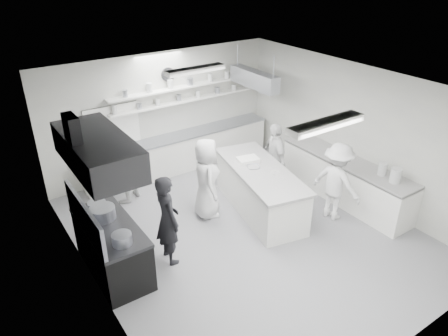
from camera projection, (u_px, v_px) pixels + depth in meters
floor at (245, 232)px, 8.59m from camera, size 6.00×7.00×0.02m
ceiling at (249, 88)px, 7.19m from camera, size 6.00×7.00×0.02m
wall_back at (162, 113)px, 10.46m from camera, size 6.00×0.04×3.00m
wall_front at (413, 272)px, 5.32m from camera, size 6.00×0.04×3.00m
wall_left at (89, 217)px, 6.40m from camera, size 0.04×7.00×3.00m
wall_right at (355, 132)px, 9.38m from camera, size 0.04×7.00×3.00m
stove at (113, 249)px, 7.38m from camera, size 0.80×1.80×0.90m
exhaust_hood at (98, 151)px, 6.50m from camera, size 0.85×2.00×0.50m
back_counter at (181, 152)px, 10.87m from camera, size 5.00×0.60×0.92m
shelf_lower at (189, 100)px, 10.60m from camera, size 4.20×0.26×0.04m
shelf_upper at (188, 86)px, 10.44m from camera, size 4.20×0.26×0.04m
pass_through_window at (112, 126)px, 9.82m from camera, size 1.30×0.04×1.00m
wall_clock at (168, 74)px, 10.09m from camera, size 0.32×0.05×0.32m
right_counter at (345, 180)px, 9.54m from camera, size 0.74×3.30×0.94m
pot_rack at (254, 79)px, 10.28m from camera, size 0.30×1.60×0.40m
light_fixture_front at (326, 124)px, 5.90m from camera, size 1.30×0.25×0.10m
light_fixture_rear at (195, 70)px, 8.55m from camera, size 1.30×0.25×0.10m
prep_island at (260, 191)px, 9.11m from camera, size 1.47×2.73×0.95m
stove_pot at (103, 214)px, 7.29m from camera, size 0.44×0.44×0.27m
cook_stove at (167, 220)px, 7.45m from camera, size 0.44×0.65×1.73m
cook_back at (123, 171)px, 9.34m from camera, size 0.91×0.84×1.50m
cook_island_left at (207, 178)px, 8.77m from camera, size 0.82×1.00×1.75m
cook_island_right at (274, 157)px, 9.75m from camera, size 0.67×1.05×1.67m
cook_right at (337, 182)px, 8.70m from camera, size 0.80×1.19×1.70m
bowl_island_a at (253, 168)px, 8.97m from camera, size 0.36×0.36×0.07m
bowl_island_b at (276, 174)px, 8.73m from camera, size 0.24×0.24×0.06m
bowl_right at (339, 154)px, 9.59m from camera, size 0.25×0.25×0.05m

